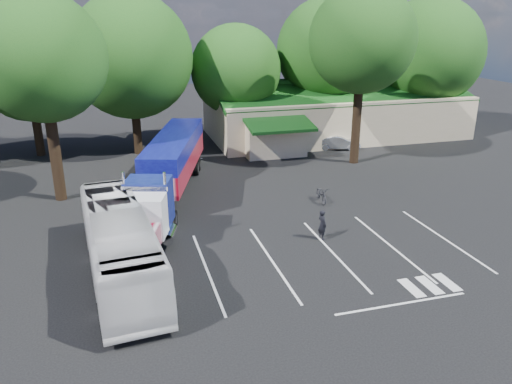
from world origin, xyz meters
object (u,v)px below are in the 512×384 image
object	(u,v)px
tour_bus	(120,244)
silver_sedan	(338,142)
semi_truck	(168,168)
bicycle	(322,194)
woman	(322,225)

from	to	relation	value
tour_bus	silver_sedan	world-z (taller)	tour_bus
semi_truck	bicycle	bearing A→B (deg)	0.65
silver_sedan	bicycle	bearing A→B (deg)	167.92
woman	silver_sedan	xyz separation A→B (m)	(8.69, 16.92, -0.19)
woman	bicycle	distance (m)	5.67
bicycle	semi_truck	bearing A→B (deg)	169.52
bicycle	tour_bus	world-z (taller)	tour_bus
woman	semi_truck	bearing A→B (deg)	29.45
woman	tour_bus	xyz separation A→B (m)	(-10.31, -1.16, 0.75)
woman	bicycle	xyz separation A→B (m)	(2.19, 5.22, -0.31)
semi_truck	woman	xyz separation A→B (m)	(7.07, -7.94, -1.38)
woman	bicycle	world-z (taller)	woman
semi_truck	bicycle	xyz separation A→B (m)	(9.26, -2.72, -1.69)
tour_bus	bicycle	bearing A→B (deg)	21.72
tour_bus	silver_sedan	size ratio (longest dim) A/B	2.94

